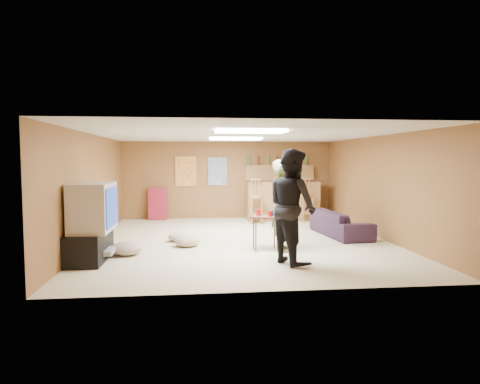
{
  "coord_description": "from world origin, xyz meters",
  "views": [
    {
      "loc": [
        -0.97,
        -8.8,
        1.69
      ],
      "look_at": [
        0.0,
        0.2,
        1.0
      ],
      "focal_mm": 32.0,
      "sensor_mm": 36.0,
      "label": 1
    }
  ],
  "objects": [
    {
      "name": "bar_stool_right",
      "position": [
        2.05,
        2.4,
        0.63
      ],
      "size": [
        0.5,
        0.5,
        1.26
      ],
      "primitive_type": null,
      "rotation": [
        0.0,
        0.0,
        -0.32
      ],
      "color": "olive",
      "rests_on": "ground"
    },
    {
      "name": "cup_red_near",
      "position": [
        0.22,
        -0.96,
        0.7
      ],
      "size": [
        0.1,
        0.1,
        0.12
      ],
      "primitive_type": "cylinder",
      "rotation": [
        0.0,
        0.0,
        0.25
      ],
      "color": "#BA0D0C",
      "rests_on": "tray_table"
    },
    {
      "name": "person_olive",
      "position": [
        0.66,
        -1.09,
        0.85
      ],
      "size": [
        0.55,
        0.7,
        1.69
      ],
      "primitive_type": "imported",
      "rotation": [
        0.0,
        0.0,
        1.3
      ],
      "color": "#4D5431",
      "rests_on": "ground"
    },
    {
      "name": "cup_red_far",
      "position": [
        0.41,
        -1.11,
        0.7
      ],
      "size": [
        0.08,
        0.08,
        0.1
      ],
      "primitive_type": "cylinder",
      "rotation": [
        0.0,
        0.0,
        -0.15
      ],
      "color": "#BA0D0C",
      "rests_on": "tray_table"
    },
    {
      "name": "cushion_mid",
      "position": [
        -1.3,
        0.02,
        0.09
      ],
      "size": [
        0.53,
        0.53,
        0.19
      ],
      "primitive_type": "ellipsoid",
      "rotation": [
        0.0,
        0.0,
        0.36
      ],
      "color": "tan",
      "rests_on": "ground"
    },
    {
      "name": "person_black",
      "position": [
        0.61,
        -2.03,
        0.93
      ],
      "size": [
        0.98,
        1.1,
        1.86
      ],
      "primitive_type": "imported",
      "rotation": [
        0.0,
        0.0,
        1.93
      ],
      "color": "black",
      "rests_on": "ground"
    },
    {
      "name": "ceiling_panel_front",
      "position": [
        0.0,
        -1.5,
        2.17
      ],
      "size": [
        1.2,
        0.6,
        0.04
      ],
      "primitive_type": "cube",
      "color": "white",
      "rests_on": "ceiling"
    },
    {
      "name": "cushion_far",
      "position": [
        -2.16,
        -1.15,
        0.12
      ],
      "size": [
        0.7,
        0.7,
        0.25
      ],
      "primitive_type": "ellipsoid",
      "rotation": [
        0.0,
        0.0,
        0.34
      ],
      "color": "tan",
      "rests_on": "ground"
    },
    {
      "name": "ceiling",
      "position": [
        0.0,
        0.0,
        2.2
      ],
      "size": [
        6.0,
        7.0,
        0.02
      ],
      "primitive_type": "cube",
      "color": "silver",
      "rests_on": "ground"
    },
    {
      "name": "wall_right",
      "position": [
        3.0,
        0.0,
        1.1
      ],
      "size": [
        0.02,
        7.0,
        2.2
      ],
      "primitive_type": "cube",
      "color": "brown",
      "rests_on": "ground"
    },
    {
      "name": "tray_table",
      "position": [
        0.34,
        -1.04,
        0.32
      ],
      "size": [
        0.61,
        0.55,
        0.65
      ],
      "primitive_type": "cube",
      "rotation": [
        0.0,
        0.0,
        -0.39
      ],
      "color": "#3D1E13",
      "rests_on": "ground"
    },
    {
      "name": "wall_back",
      "position": [
        0.0,
        3.5,
        1.1
      ],
      "size": [
        6.0,
        0.02,
        2.2
      ],
      "primitive_type": "cube",
      "color": "brown",
      "rests_on": "ground"
    },
    {
      "name": "wall_front",
      "position": [
        0.0,
        -3.5,
        1.1
      ],
      "size": [
        6.0,
        0.02,
        2.2
      ],
      "primitive_type": "cube",
      "color": "brown",
      "rests_on": "ground"
    },
    {
      "name": "bar_stool_left",
      "position": [
        0.66,
        2.33,
        0.54
      ],
      "size": [
        0.39,
        0.39,
        1.08
      ],
      "primitive_type": null,
      "rotation": [
        0.0,
        0.0,
        -0.14
      ],
      "color": "olive",
      "rests_on": "ground"
    },
    {
      "name": "folding_chair_stack",
      "position": [
        -2.0,
        3.3,
        0.45
      ],
      "size": [
        0.5,
        0.26,
        0.91
      ],
      "primitive_type": "cube",
      "rotation": [
        -0.14,
        0.0,
        0.0
      ],
      "color": "maroon",
      "rests_on": "ground"
    },
    {
      "name": "sofa",
      "position": [
        2.26,
        0.32,
        0.28
      ],
      "size": [
        0.91,
        1.94,
        0.55
      ],
      "primitive_type": "imported",
      "rotation": [
        0.0,
        0.0,
        1.66
      ],
      "color": "black",
      "rests_on": "ground"
    },
    {
      "name": "bar_shelf",
      "position": [
        1.5,
        3.4,
        1.5
      ],
      "size": [
        2.0,
        0.18,
        0.05
      ],
      "primitive_type": "cube",
      "color": "olive",
      "rests_on": "bar_backing"
    },
    {
      "name": "bar_lip",
      "position": [
        1.5,
        2.7,
        1.1
      ],
      "size": [
        2.1,
        0.12,
        0.05
      ],
      "primitive_type": "cube",
      "color": "#3D1E13",
      "rests_on": "bar_counter"
    },
    {
      "name": "bar_backing",
      "position": [
        1.5,
        3.42,
        1.2
      ],
      "size": [
        2.0,
        0.14,
        0.6
      ],
      "primitive_type": "cube",
      "color": "olive",
      "rests_on": "bar_counter"
    },
    {
      "name": "ceiling_panel_back",
      "position": [
        0.0,
        1.2,
        2.17
      ],
      "size": [
        1.2,
        0.6,
        0.04
      ],
      "primitive_type": "cube",
      "color": "white",
      "rests_on": "ceiling"
    },
    {
      "name": "bar_counter",
      "position": [
        1.5,
        2.95,
        0.55
      ],
      "size": [
        2.0,
        0.6,
        1.1
      ],
      "primitive_type": "cube",
      "color": "olive",
      "rests_on": "ground"
    },
    {
      "name": "ground",
      "position": [
        0.0,
        0.0,
        0.0
      ],
      "size": [
        7.0,
        7.0,
        0.0
      ],
      "primitive_type": "plane",
      "color": "beige",
      "rests_on": "ground"
    },
    {
      "name": "dvd_box",
      "position": [
        -2.5,
        -1.5,
        0.15
      ],
      "size": [
        0.35,
        0.5,
        0.08
      ],
      "primitive_type": "cube",
      "color": "#B2B2B7",
      "rests_on": "tv_stand"
    },
    {
      "name": "cushion_near_tv",
      "position": [
        -1.11,
        -0.52,
        0.11
      ],
      "size": [
        0.59,
        0.59,
        0.22
      ],
      "primitive_type": "ellipsoid",
      "rotation": [
        0.0,
        0.0,
        0.21
      ],
      "color": "tan",
      "rests_on": "ground"
    },
    {
      "name": "poster_right",
      "position": [
        -0.3,
        3.46,
        1.35
      ],
      "size": [
        0.55,
        0.03,
        0.8
      ],
      "primitive_type": "cube",
      "color": "#334C99",
      "rests_on": "wall_back"
    },
    {
      "name": "wall_left",
      "position": [
        -3.0,
        0.0,
        1.1
      ],
      "size": [
        0.02,
        7.0,
        2.2
      ],
      "primitive_type": "cube",
      "color": "brown",
      "rests_on": "ground"
    },
    {
      "name": "tv_stand",
      "position": [
        -2.72,
        -1.5,
        0.25
      ],
      "size": [
        0.55,
        1.3,
        0.5
      ],
      "primitive_type": "cube",
      "color": "black",
      "rests_on": "ground"
    },
    {
      "name": "tv_body",
      "position": [
        -2.65,
        -1.5,
        0.9
      ],
      "size": [
        0.6,
        1.1,
        0.8
      ],
      "primitive_type": "cube",
      "color": "#B2B2B7",
      "rests_on": "tv_stand"
    },
    {
      "name": "tv_screen",
      "position": [
        -2.34,
        -1.5,
        0.9
      ],
      "size": [
        0.02,
        0.95,
        0.65
      ],
      "primitive_type": "cube",
      "color": "navy",
      "rests_on": "tv_body"
    },
    {
      "name": "cup_blue",
      "position": [
        0.46,
        -0.96,
        0.7
      ],
      "size": [
        0.08,
        0.08,
        0.1
      ],
      "primitive_type": "cylinder",
      "rotation": [
        0.0,
        0.0,
        0.17
      ],
      "color": "navy",
      "rests_on": "tray_table"
    },
    {
      "name": "poster_left",
      "position": [
        -1.2,
        3.46,
        1.35
      ],
      "size": [
        0.6,
        0.03,
        0.85
      ],
      "primitive_type": "cube",
      "color": "#BF3F26",
      "rests_on": "wall_back"
    },
    {
      "name": "bottle_row",
      "position": [
        1.44,
        3.38,
        1.65
      ],
      "size": [
        1.76,
        0.08,
        0.26
      ],
      "primitive_type": null,
      "color": "#3F7233",
      "rests_on": "bar_shelf"
    }
  ]
}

